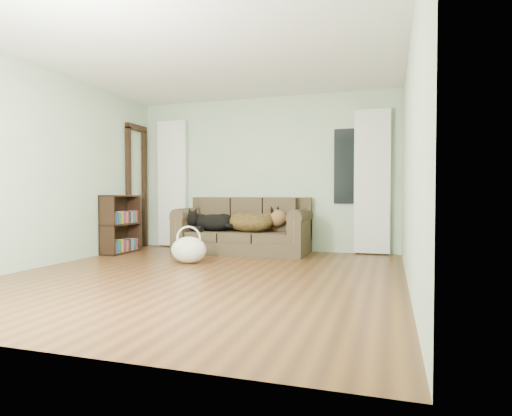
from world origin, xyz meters
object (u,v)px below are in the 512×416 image
(dog_black_lab, at_px, (211,223))
(bookshelf, at_px, (121,222))
(sofa, at_px, (242,225))
(dog_shepherd, at_px, (254,223))
(tote_bag, at_px, (189,251))

(dog_black_lab, xyz_separation_m, bookshelf, (-1.36, -0.52, 0.02))
(sofa, xyz_separation_m, dog_black_lab, (-0.53, -0.05, 0.03))
(dog_shepherd, height_order, tote_bag, dog_shepherd)
(tote_bag, distance_m, bookshelf, 1.68)
(sofa, height_order, dog_black_lab, sofa)
(tote_bag, relative_size, bookshelf, 0.54)
(dog_black_lab, distance_m, tote_bag, 1.19)
(sofa, xyz_separation_m, tote_bag, (-0.37, -1.18, -0.29))
(sofa, height_order, dog_shepherd, sofa)
(sofa, distance_m, tote_bag, 1.27)
(sofa, bearing_deg, tote_bag, -107.32)
(dog_shepherd, bearing_deg, bookshelf, 19.14)
(sofa, relative_size, tote_bag, 4.19)
(sofa, height_order, tote_bag, sofa)
(dog_black_lab, distance_m, bookshelf, 1.46)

